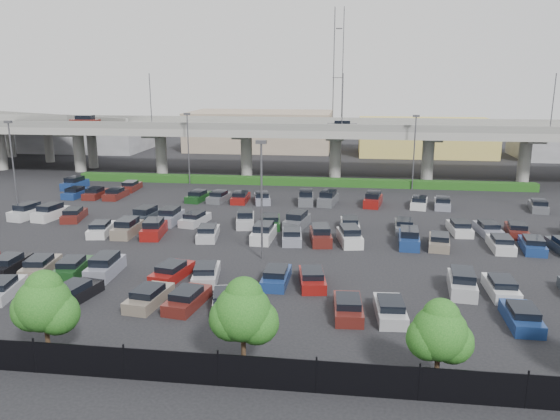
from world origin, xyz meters
name	(u,v)px	position (x,y,z in m)	size (l,w,h in m)	color
ground	(275,233)	(0.00, 0.00, 0.00)	(280.00, 280.00, 0.00)	black
overpass	(302,132)	(-0.21, 31.96, 6.97)	(150.00, 13.00, 15.80)	gray
on_ramp	(30,123)	(-52.10, 43.05, 6.86)	(50.93, 30.13, 8.80)	gray
hedge	(299,181)	(0.00, 25.00, 0.55)	(66.00, 1.60, 1.10)	#1A4313
fence	(198,369)	(-0.05, -28.00, 0.90)	(70.00, 0.10, 2.00)	black
tree_row	(218,310)	(0.70, -26.53, 3.52)	(65.07, 3.66, 5.94)	#332316
parked_cars	(252,237)	(-1.69, -3.61, 0.61)	(62.94, 41.65, 1.67)	#525459
light_poles	(238,168)	(-4.13, 2.00, 6.24)	(66.90, 48.38, 10.30)	#4C4D51
distant_buildings	(376,134)	(12.38, 61.81, 3.74)	(138.00, 24.00, 9.00)	slate
comm_tower	(338,75)	(4.00, 74.00, 15.61)	(2.40, 2.40, 30.00)	#4C4D51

